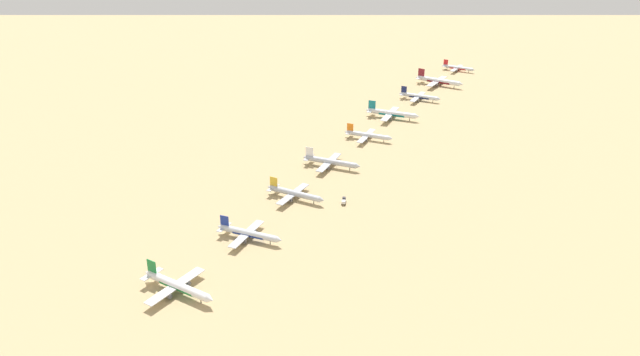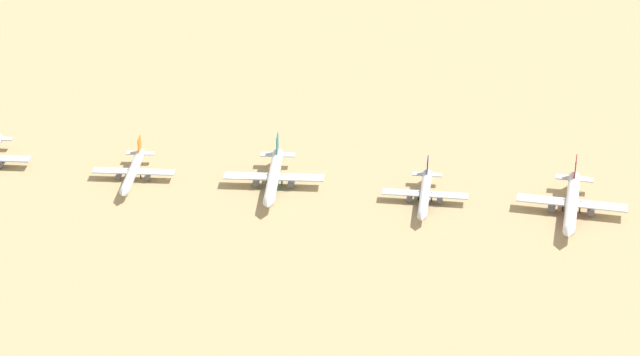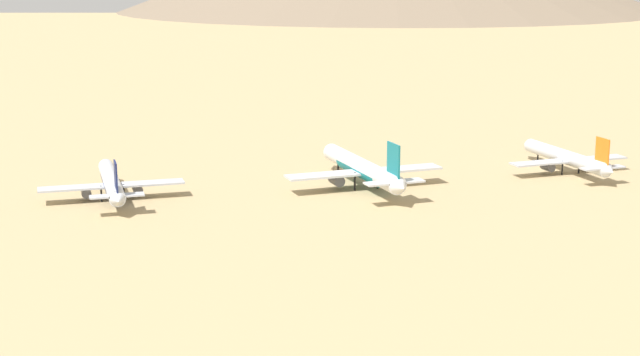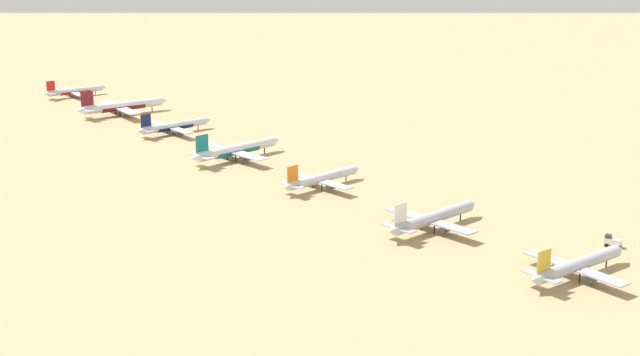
{
  "view_description": "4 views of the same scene",
  "coord_description": "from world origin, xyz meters",
  "px_view_note": "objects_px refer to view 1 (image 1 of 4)",
  "views": [
    {
      "loc": [
        141.97,
        -456.9,
        186.89
      ],
      "look_at": [
        -4.37,
        -92.69,
        6.07
      ],
      "focal_mm": 35.96,
      "sensor_mm": 36.0,
      "label": 1
    },
    {
      "loc": [
        450.64,
        100.08,
        238.37
      ],
      "look_at": [
        -0.4,
        76.51,
        3.43
      ],
      "focal_mm": 72.22,
      "sensor_mm": 36.0,
      "label": 2
    },
    {
      "loc": [
        -210.99,
        149.61,
        54.95
      ],
      "look_at": [
        2.36,
        69.35,
        3.16
      ],
      "focal_mm": 54.42,
      "sensor_mm": 36.0,
      "label": 3
    },
    {
      "loc": [
        -243.33,
        -245.88,
        103.16
      ],
      "look_at": [
        -0.71,
        2.89,
        3.74
      ],
      "focal_mm": 51.9,
      "sensor_mm": 36.0,
      "label": 4
    }
  ],
  "objects_px": {
    "parked_jet_2": "(294,193)",
    "parked_jet_7": "(438,81)",
    "parked_jet_4": "(368,135)",
    "service_truck": "(344,201)",
    "parked_jet_1": "(248,233)",
    "parked_jet_6": "(419,96)",
    "parked_jet_0": "(177,286)",
    "parked_jet_8": "(458,68)",
    "parked_jet_5": "(392,113)",
    "parked_jet_3": "(330,162)"
  },
  "relations": [
    {
      "from": "parked_jet_2",
      "to": "parked_jet_0",
      "type": "bearing_deg",
      "value": -95.55
    },
    {
      "from": "parked_jet_4",
      "to": "parked_jet_5",
      "type": "xyz_separation_m",
      "value": [
        3.5,
        56.66,
        0.74
      ]
    },
    {
      "from": "parked_jet_6",
      "to": "service_truck",
      "type": "relative_size",
      "value": 7.36
    },
    {
      "from": "parked_jet_0",
      "to": "parked_jet_1",
      "type": "bearing_deg",
      "value": 82.48
    },
    {
      "from": "parked_jet_1",
      "to": "parked_jet_6",
      "type": "xyz_separation_m",
      "value": [
        27.86,
        292.36,
        -0.09
      ]
    },
    {
      "from": "parked_jet_7",
      "to": "parked_jet_1",
      "type": "bearing_deg",
      "value": -95.6
    },
    {
      "from": "parked_jet_7",
      "to": "parked_jet_5",
      "type": "bearing_deg",
      "value": -97.93
    },
    {
      "from": "parked_jet_5",
      "to": "service_truck",
      "type": "bearing_deg",
      "value": -84.16
    },
    {
      "from": "parked_jet_0",
      "to": "parked_jet_3",
      "type": "relative_size",
      "value": 1.03
    },
    {
      "from": "parked_jet_6",
      "to": "parked_jet_0",
      "type": "bearing_deg",
      "value": -95.8
    },
    {
      "from": "parked_jet_7",
      "to": "service_truck",
      "type": "height_order",
      "value": "parked_jet_7"
    },
    {
      "from": "parked_jet_8",
      "to": "service_truck",
      "type": "relative_size",
      "value": 6.77
    },
    {
      "from": "parked_jet_4",
      "to": "parked_jet_8",
      "type": "xyz_separation_m",
      "value": [
        27.3,
        234.29,
        -0.32
      ]
    },
    {
      "from": "parked_jet_3",
      "to": "parked_jet_7",
      "type": "bearing_deg",
      "value": 83.27
    },
    {
      "from": "parked_jet_7",
      "to": "service_truck",
      "type": "xyz_separation_m",
      "value": [
        1.35,
        -284.43,
        -2.87
      ]
    },
    {
      "from": "parked_jet_8",
      "to": "parked_jet_7",
      "type": "bearing_deg",
      "value": -97.09
    },
    {
      "from": "parked_jet_6",
      "to": "parked_jet_7",
      "type": "bearing_deg",
      "value": 83.58
    },
    {
      "from": "parked_jet_0",
      "to": "parked_jet_1",
      "type": "xyz_separation_m",
      "value": [
        8.02,
        60.71,
        -0.41
      ]
    },
    {
      "from": "parked_jet_0",
      "to": "parked_jet_8",
      "type": "distance_m",
      "value": 473.91
    },
    {
      "from": "parked_jet_1",
      "to": "parked_jet_2",
      "type": "distance_m",
      "value": 57.44
    },
    {
      "from": "parked_jet_1",
      "to": "service_truck",
      "type": "distance_m",
      "value": 72.68
    },
    {
      "from": "parked_jet_1",
      "to": "parked_jet_8",
      "type": "bearing_deg",
      "value": 84.17
    },
    {
      "from": "parked_jet_0",
      "to": "parked_jet_3",
      "type": "distance_m",
      "value": 175.52
    },
    {
      "from": "parked_jet_4",
      "to": "parked_jet_8",
      "type": "distance_m",
      "value": 235.87
    },
    {
      "from": "parked_jet_2",
      "to": "parked_jet_7",
      "type": "distance_m",
      "value": 292.13
    },
    {
      "from": "parked_jet_8",
      "to": "parked_jet_4",
      "type": "bearing_deg",
      "value": -96.65
    },
    {
      "from": "parked_jet_4",
      "to": "service_truck",
      "type": "distance_m",
      "value": 114.78
    },
    {
      "from": "parked_jet_5",
      "to": "service_truck",
      "type": "xyz_separation_m",
      "value": [
        17.35,
        -169.52,
        -2.63
      ]
    },
    {
      "from": "parked_jet_2",
      "to": "parked_jet_5",
      "type": "relative_size",
      "value": 0.88
    },
    {
      "from": "parked_jet_4",
      "to": "service_truck",
      "type": "bearing_deg",
      "value": -79.53
    },
    {
      "from": "parked_jet_3",
      "to": "parked_jet_6",
      "type": "height_order",
      "value": "parked_jet_3"
    },
    {
      "from": "parked_jet_4",
      "to": "parked_jet_5",
      "type": "bearing_deg",
      "value": 86.46
    },
    {
      "from": "parked_jet_3",
      "to": "parked_jet_8",
      "type": "xyz_separation_m",
      "value": [
        35.35,
        296.36,
        -0.72
      ]
    },
    {
      "from": "parked_jet_1",
      "to": "parked_jet_3",
      "type": "distance_m",
      "value": 114.39
    },
    {
      "from": "parked_jet_1",
      "to": "parked_jet_4",
      "type": "bearing_deg",
      "value": 85.26
    },
    {
      "from": "parked_jet_7",
      "to": "parked_jet_0",
      "type": "bearing_deg",
      "value": -95.89
    },
    {
      "from": "parked_jet_2",
      "to": "parked_jet_6",
      "type": "bearing_deg",
      "value": 84.07
    },
    {
      "from": "parked_jet_3",
      "to": "parked_jet_4",
      "type": "xyz_separation_m",
      "value": [
        8.05,
        62.07,
        -0.41
      ]
    },
    {
      "from": "parked_jet_4",
      "to": "parked_jet_2",
      "type": "bearing_deg",
      "value": -95.36
    },
    {
      "from": "parked_jet_2",
      "to": "parked_jet_5",
      "type": "height_order",
      "value": "parked_jet_5"
    },
    {
      "from": "parked_jet_4",
      "to": "parked_jet_7",
      "type": "distance_m",
      "value": 172.68
    },
    {
      "from": "parked_jet_2",
      "to": "parked_jet_8",
      "type": "relative_size",
      "value": 1.13
    },
    {
      "from": "service_truck",
      "to": "parked_jet_1",
      "type": "bearing_deg",
      "value": -119.21
    },
    {
      "from": "parked_jet_0",
      "to": "parked_jet_6",
      "type": "xyz_separation_m",
      "value": [
        35.88,
        353.07,
        -0.5
      ]
    },
    {
      "from": "parked_jet_6",
      "to": "parked_jet_8",
      "type": "height_order",
      "value": "parked_jet_6"
    },
    {
      "from": "parked_jet_2",
      "to": "parked_jet_5",
      "type": "distance_m",
      "value": 176.21
    },
    {
      "from": "parked_jet_6",
      "to": "service_truck",
      "type": "distance_m",
      "value": 229.07
    },
    {
      "from": "parked_jet_0",
      "to": "parked_jet_4",
      "type": "distance_m",
      "value": 238.07
    },
    {
      "from": "service_truck",
      "to": "parked_jet_4",
      "type": "bearing_deg",
      "value": 100.47
    },
    {
      "from": "parked_jet_1",
      "to": "parked_jet_7",
      "type": "bearing_deg",
      "value": 84.4
    }
  ]
}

